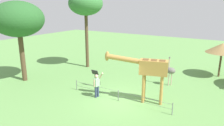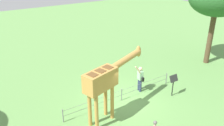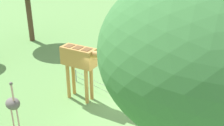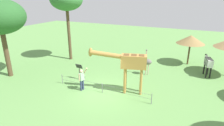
# 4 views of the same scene
# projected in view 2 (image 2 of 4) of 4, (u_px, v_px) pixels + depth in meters

# --- Properties ---
(ground_plane) EXTENTS (60.00, 60.00, 0.00)m
(ground_plane) POSITION_uv_depth(u_px,v_px,m) (124.00, 102.00, 13.06)
(ground_plane) COLOR #60934C
(giraffe) EXTENTS (3.96, 1.55, 3.15)m
(giraffe) POSITION_uv_depth(u_px,v_px,m) (106.00, 80.00, 10.87)
(giraffe) COLOR #BC8942
(giraffe) RESTS_ON ground_plane
(visitor) EXTENTS (0.62, 0.59, 1.76)m
(visitor) POSITION_uv_depth(u_px,v_px,m) (140.00, 77.00, 13.79)
(visitor) COLOR navy
(visitor) RESTS_ON ground_plane
(info_sign) EXTENTS (0.56, 0.21, 1.32)m
(info_sign) POSITION_uv_depth(u_px,v_px,m) (173.00, 81.00, 13.28)
(info_sign) COLOR black
(info_sign) RESTS_ON ground_plane
(wire_fence) EXTENTS (7.05, 0.05, 0.75)m
(wire_fence) POSITION_uv_depth(u_px,v_px,m) (122.00, 94.00, 13.05)
(wire_fence) COLOR slate
(wire_fence) RESTS_ON ground_plane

